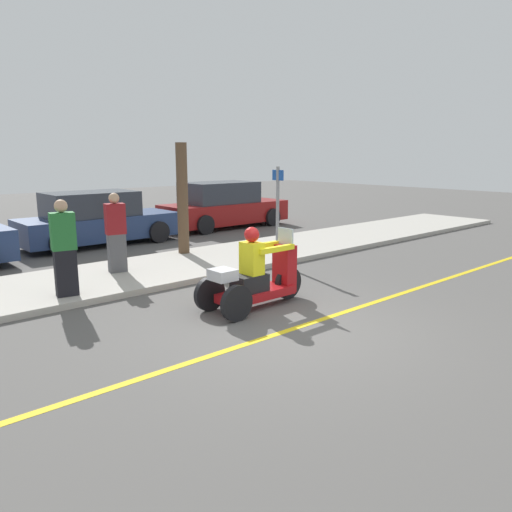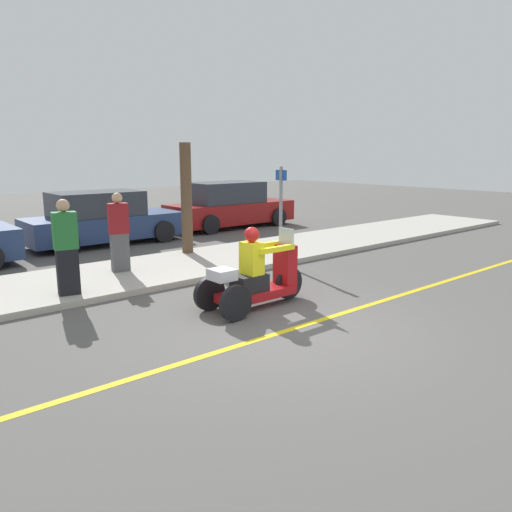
{
  "view_description": "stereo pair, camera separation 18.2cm",
  "coord_description": "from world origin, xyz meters",
  "px_view_note": "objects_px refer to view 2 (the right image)",
  "views": [
    {
      "loc": [
        -5.17,
        -5.04,
        2.63
      ],
      "look_at": [
        0.33,
        1.21,
        0.91
      ],
      "focal_mm": 35.0,
      "sensor_mm": 36.0,
      "label": 1
    },
    {
      "loc": [
        -5.03,
        -5.16,
        2.63
      ],
      "look_at": [
        0.33,
        1.21,
        0.91
      ],
      "focal_mm": 35.0,
      "sensor_mm": 36.0,
      "label": 2
    }
  ],
  "objects_px": {
    "parked_car_lot_far": "(229,206)",
    "street_sign": "(281,209)",
    "spectator_by_tree": "(119,234)",
    "motorcycle_trike": "(256,279)",
    "parked_car_lot_center": "(102,220)",
    "spectator_far_back": "(66,249)",
    "tree_trunk": "(186,199)"
  },
  "relations": [
    {
      "from": "motorcycle_trike",
      "to": "tree_trunk",
      "type": "distance_m",
      "value": 4.7
    },
    {
      "from": "spectator_by_tree",
      "to": "street_sign",
      "type": "bearing_deg",
      "value": -20.89
    },
    {
      "from": "motorcycle_trike",
      "to": "spectator_by_tree",
      "type": "relative_size",
      "value": 1.24
    },
    {
      "from": "parked_car_lot_far",
      "to": "street_sign",
      "type": "relative_size",
      "value": 2.11
    },
    {
      "from": "motorcycle_trike",
      "to": "parked_car_lot_far",
      "type": "distance_m",
      "value": 9.55
    },
    {
      "from": "parked_car_lot_center",
      "to": "parked_car_lot_far",
      "type": "xyz_separation_m",
      "value": [
        4.87,
        0.33,
        0.03
      ]
    },
    {
      "from": "parked_car_lot_far",
      "to": "tree_trunk",
      "type": "bearing_deg",
      "value": -138.6
    },
    {
      "from": "tree_trunk",
      "to": "street_sign",
      "type": "xyz_separation_m",
      "value": [
        1.26,
        -2.14,
        -0.18
      ]
    },
    {
      "from": "spectator_far_back",
      "to": "parked_car_lot_center",
      "type": "xyz_separation_m",
      "value": [
        2.84,
        5.09,
        -0.23
      ]
    },
    {
      "from": "parked_car_lot_far",
      "to": "tree_trunk",
      "type": "xyz_separation_m",
      "value": [
        -3.99,
        -3.51,
        0.74
      ]
    },
    {
      "from": "motorcycle_trike",
      "to": "street_sign",
      "type": "relative_size",
      "value": 0.95
    },
    {
      "from": "parked_car_lot_center",
      "to": "motorcycle_trike",
      "type": "bearing_deg",
      "value": -93.78
    },
    {
      "from": "spectator_far_back",
      "to": "street_sign",
      "type": "xyz_separation_m",
      "value": [
        4.99,
        -0.23,
        0.37
      ]
    },
    {
      "from": "parked_car_lot_center",
      "to": "street_sign",
      "type": "relative_size",
      "value": 2.03
    },
    {
      "from": "spectator_by_tree",
      "to": "spectator_far_back",
      "type": "relative_size",
      "value": 0.98
    },
    {
      "from": "spectator_far_back",
      "to": "parked_car_lot_center",
      "type": "bearing_deg",
      "value": 60.8
    },
    {
      "from": "spectator_by_tree",
      "to": "spectator_far_back",
      "type": "xyz_separation_m",
      "value": [
        -1.51,
        -1.1,
        0.01
      ]
    },
    {
      "from": "spectator_far_back",
      "to": "parked_car_lot_center",
      "type": "height_order",
      "value": "spectator_far_back"
    },
    {
      "from": "spectator_by_tree",
      "to": "street_sign",
      "type": "height_order",
      "value": "street_sign"
    },
    {
      "from": "spectator_by_tree",
      "to": "parked_car_lot_center",
      "type": "bearing_deg",
      "value": 71.56
    },
    {
      "from": "parked_car_lot_far",
      "to": "street_sign",
      "type": "distance_m",
      "value": 6.3
    },
    {
      "from": "motorcycle_trike",
      "to": "parked_car_lot_center",
      "type": "bearing_deg",
      "value": 86.22
    },
    {
      "from": "street_sign",
      "to": "spectator_far_back",
      "type": "bearing_deg",
      "value": 177.34
    },
    {
      "from": "motorcycle_trike",
      "to": "spectator_by_tree",
      "type": "height_order",
      "value": "spectator_by_tree"
    },
    {
      "from": "motorcycle_trike",
      "to": "tree_trunk",
      "type": "bearing_deg",
      "value": 72.43
    },
    {
      "from": "motorcycle_trike",
      "to": "spectator_far_back",
      "type": "bearing_deg",
      "value": 133.48
    },
    {
      "from": "motorcycle_trike",
      "to": "street_sign",
      "type": "xyz_separation_m",
      "value": [
        2.65,
        2.24,
        0.81
      ]
    },
    {
      "from": "motorcycle_trike",
      "to": "parked_car_lot_center",
      "type": "xyz_separation_m",
      "value": [
        0.5,
        7.56,
        0.22
      ]
    },
    {
      "from": "spectator_by_tree",
      "to": "parked_car_lot_far",
      "type": "xyz_separation_m",
      "value": [
        6.2,
        4.32,
        -0.18
      ]
    },
    {
      "from": "motorcycle_trike",
      "to": "spectator_far_back",
      "type": "distance_m",
      "value": 3.44
    },
    {
      "from": "parked_car_lot_far",
      "to": "parked_car_lot_center",
      "type": "bearing_deg",
      "value": -176.11
    },
    {
      "from": "spectator_by_tree",
      "to": "tree_trunk",
      "type": "bearing_deg",
      "value": 20.02
    }
  ]
}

